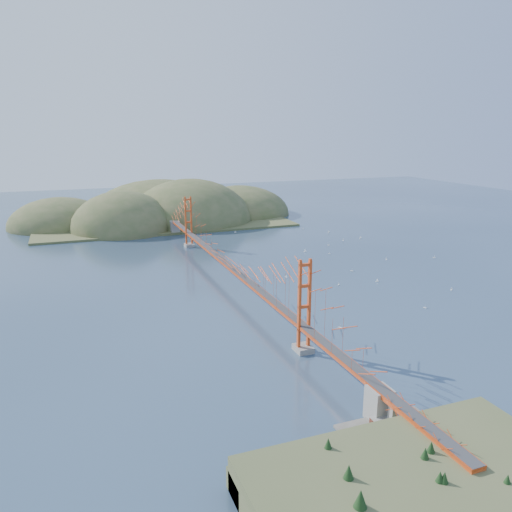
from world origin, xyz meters
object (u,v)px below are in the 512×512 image
object	(u,v)px
fort	(394,423)
sailboat_0	(286,276)
bridge	(228,244)
sailboat_1	(330,253)
sailboat_2	(377,281)

from	to	relation	value
fort	sailboat_0	bearing A→B (deg)	77.40
bridge	sailboat_0	xyz separation A→B (m)	(11.00, -0.56, -6.86)
fort	sailboat_0	distance (m)	48.59
fort	sailboat_0	xyz separation A→B (m)	(10.60, 47.42, -0.52)
fort	sailboat_1	world-z (taller)	fort
bridge	fort	xyz separation A→B (m)	(0.40, -47.98, -6.34)
sailboat_0	sailboat_1	bearing A→B (deg)	38.51
sailboat_2	sailboat_1	xyz separation A→B (m)	(2.03, 21.13, -0.01)
sailboat_1	sailboat_0	bearing A→B (deg)	-141.49
bridge	sailboat_1	size ratio (longest dim) A/B	155.64
sailboat_0	sailboat_1	world-z (taller)	sailboat_0
sailboat_0	sailboat_1	distance (m)	20.56
bridge	sailboat_2	xyz separation A→B (m)	(25.06, -8.89, -6.86)
bridge	sailboat_1	distance (m)	30.51
sailboat_2	sailboat_1	bearing A→B (deg)	84.52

